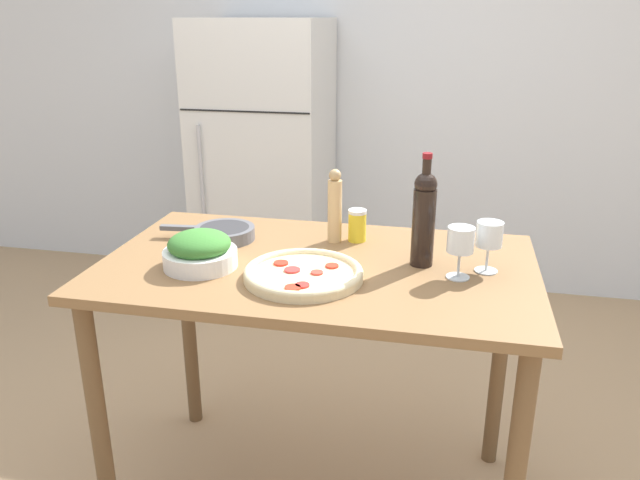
% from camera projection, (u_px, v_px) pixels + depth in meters
% --- Properties ---
extents(wall_back, '(6.40, 0.06, 2.60)m').
position_uv_depth(wall_back, '(391.00, 75.00, 3.69)').
color(wall_back, silver).
rests_on(wall_back, ground_plane).
extents(refrigerator, '(0.71, 0.70, 1.62)m').
position_uv_depth(refrigerator, '(265.00, 165.00, 3.64)').
color(refrigerator, silver).
rests_on(refrigerator, ground_plane).
extents(prep_counter, '(1.34, 0.80, 0.91)m').
position_uv_depth(prep_counter, '(317.00, 300.00, 1.99)').
color(prep_counter, brown).
rests_on(prep_counter, ground_plane).
extents(wine_bottle, '(0.07, 0.07, 0.35)m').
position_uv_depth(wine_bottle, '(424.00, 216.00, 1.87)').
color(wine_bottle, black).
rests_on(wine_bottle, prep_counter).
extents(wine_glass_near, '(0.08, 0.08, 0.16)m').
position_uv_depth(wine_glass_near, '(461.00, 242.00, 1.79)').
color(wine_glass_near, silver).
rests_on(wine_glass_near, prep_counter).
extents(wine_glass_far, '(0.08, 0.08, 0.16)m').
position_uv_depth(wine_glass_far, '(489.00, 237.00, 1.84)').
color(wine_glass_far, silver).
rests_on(wine_glass_far, prep_counter).
extents(pepper_mill, '(0.05, 0.05, 0.25)m').
position_uv_depth(pepper_mill, '(335.00, 207.00, 2.08)').
color(pepper_mill, tan).
rests_on(pepper_mill, prep_counter).
extents(salad_bowl, '(0.23, 0.23, 0.11)m').
position_uv_depth(salad_bowl, '(200.00, 251.00, 1.89)').
color(salad_bowl, white).
rests_on(salad_bowl, prep_counter).
extents(homemade_pizza, '(0.35, 0.35, 0.03)m').
position_uv_depth(homemade_pizza, '(303.00, 274.00, 1.82)').
color(homemade_pizza, beige).
rests_on(homemade_pizza, prep_counter).
extents(salt_canister, '(0.06, 0.06, 0.11)m').
position_uv_depth(salt_canister, '(357.00, 225.00, 2.11)').
color(salt_canister, yellow).
rests_on(salt_canister, prep_counter).
extents(cast_iron_skillet, '(0.33, 0.21, 0.04)m').
position_uv_depth(cast_iron_skillet, '(224.00, 233.00, 2.13)').
color(cast_iron_skillet, '#56565B').
rests_on(cast_iron_skillet, prep_counter).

